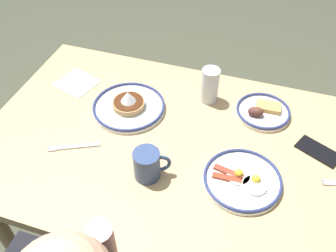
{
  "coord_description": "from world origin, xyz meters",
  "views": [
    {
      "loc": [
        -0.26,
        0.84,
        1.71
      ],
      "look_at": [
        0.03,
        -0.05,
        0.78
      ],
      "focal_mm": 39.73,
      "sensor_mm": 36.0,
      "label": 1
    }
  ],
  "objects_px": {
    "paper_napkin": "(77,83)",
    "coffee_mug": "(148,164)",
    "fork_far": "(74,147)",
    "plate_near_main": "(263,111)",
    "drinking_glass": "(210,87)",
    "plate_far_companion": "(243,180)",
    "plate_center_pancakes": "(129,106)",
    "cell_phone": "(318,151)"
  },
  "relations": [
    {
      "from": "drinking_glass",
      "to": "paper_napkin",
      "type": "bearing_deg",
      "value": 7.49
    },
    {
      "from": "fork_far",
      "to": "paper_napkin",
      "type": "bearing_deg",
      "value": -63.91
    },
    {
      "from": "plate_far_companion",
      "to": "drinking_glass",
      "type": "relative_size",
      "value": 1.76
    },
    {
      "from": "drinking_glass",
      "to": "fork_far",
      "type": "relative_size",
      "value": 0.83
    },
    {
      "from": "plate_near_main",
      "to": "cell_phone",
      "type": "relative_size",
      "value": 1.41
    },
    {
      "from": "drinking_glass",
      "to": "cell_phone",
      "type": "bearing_deg",
      "value": 160.31
    },
    {
      "from": "plate_near_main",
      "to": "coffee_mug",
      "type": "xyz_separation_m",
      "value": [
        0.31,
        0.4,
        0.04
      ]
    },
    {
      "from": "plate_far_companion",
      "to": "drinking_glass",
      "type": "bearing_deg",
      "value": -61.22
    },
    {
      "from": "plate_near_main",
      "to": "paper_napkin",
      "type": "distance_m",
      "value": 0.75
    },
    {
      "from": "plate_near_main",
      "to": "drinking_glass",
      "type": "height_order",
      "value": "drinking_glass"
    },
    {
      "from": "plate_far_companion",
      "to": "cell_phone",
      "type": "xyz_separation_m",
      "value": [
        -0.22,
        -0.21,
        -0.01
      ]
    },
    {
      "from": "plate_near_main",
      "to": "drinking_glass",
      "type": "distance_m",
      "value": 0.22
    },
    {
      "from": "plate_far_companion",
      "to": "plate_near_main",
      "type": "bearing_deg",
      "value": -92.75
    },
    {
      "from": "coffee_mug",
      "to": "plate_center_pancakes",
      "type": "bearing_deg",
      "value": -56.8
    },
    {
      "from": "plate_center_pancakes",
      "to": "cell_phone",
      "type": "distance_m",
      "value": 0.7
    },
    {
      "from": "plate_far_companion",
      "to": "fork_far",
      "type": "height_order",
      "value": "plate_far_companion"
    },
    {
      "from": "plate_center_pancakes",
      "to": "fork_far",
      "type": "bearing_deg",
      "value": 65.97
    },
    {
      "from": "paper_napkin",
      "to": "fork_far",
      "type": "height_order",
      "value": "fork_far"
    },
    {
      "from": "plate_far_companion",
      "to": "paper_napkin",
      "type": "relative_size",
      "value": 1.67
    },
    {
      "from": "paper_napkin",
      "to": "drinking_glass",
      "type": "bearing_deg",
      "value": -172.51
    },
    {
      "from": "plate_near_main",
      "to": "coffee_mug",
      "type": "distance_m",
      "value": 0.51
    },
    {
      "from": "drinking_glass",
      "to": "plate_near_main",
      "type": "bearing_deg",
      "value": 174.57
    },
    {
      "from": "paper_napkin",
      "to": "fork_far",
      "type": "distance_m",
      "value": 0.36
    },
    {
      "from": "drinking_glass",
      "to": "paper_napkin",
      "type": "xyz_separation_m",
      "value": [
        0.54,
        0.07,
        -0.06
      ]
    },
    {
      "from": "coffee_mug",
      "to": "fork_far",
      "type": "relative_size",
      "value": 0.68
    },
    {
      "from": "coffee_mug",
      "to": "paper_napkin",
      "type": "distance_m",
      "value": 0.57
    },
    {
      "from": "plate_near_main",
      "to": "plate_far_companion",
      "type": "bearing_deg",
      "value": 87.25
    },
    {
      "from": "plate_near_main",
      "to": "cell_phone",
      "type": "bearing_deg",
      "value": 147.95
    },
    {
      "from": "plate_near_main",
      "to": "fork_far",
      "type": "relative_size",
      "value": 1.19
    },
    {
      "from": "plate_near_main",
      "to": "drinking_glass",
      "type": "bearing_deg",
      "value": -5.43
    },
    {
      "from": "paper_napkin",
      "to": "coffee_mug",
      "type": "bearing_deg",
      "value": 141.6
    },
    {
      "from": "coffee_mug",
      "to": "paper_napkin",
      "type": "relative_size",
      "value": 0.77
    },
    {
      "from": "cell_phone",
      "to": "plate_center_pancakes",
      "type": "bearing_deg",
      "value": 25.48
    },
    {
      "from": "coffee_mug",
      "to": "cell_phone",
      "type": "relative_size",
      "value": 0.81
    },
    {
      "from": "drinking_glass",
      "to": "plate_center_pancakes",
      "type": "bearing_deg",
      "value": 28.4
    },
    {
      "from": "cell_phone",
      "to": "plate_near_main",
      "type": "bearing_deg",
      "value": -6.45
    },
    {
      "from": "coffee_mug",
      "to": "cell_phone",
      "type": "height_order",
      "value": "coffee_mug"
    },
    {
      "from": "plate_near_main",
      "to": "drinking_glass",
      "type": "relative_size",
      "value": 1.44
    },
    {
      "from": "drinking_glass",
      "to": "plate_far_companion",
      "type": "bearing_deg",
      "value": 118.78
    },
    {
      "from": "coffee_mug",
      "to": "drinking_glass",
      "type": "xyz_separation_m",
      "value": [
        -0.1,
        -0.42,
        0.01
      ]
    },
    {
      "from": "plate_center_pancakes",
      "to": "fork_far",
      "type": "height_order",
      "value": "plate_center_pancakes"
    },
    {
      "from": "plate_near_main",
      "to": "paper_napkin",
      "type": "relative_size",
      "value": 1.36
    }
  ]
}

